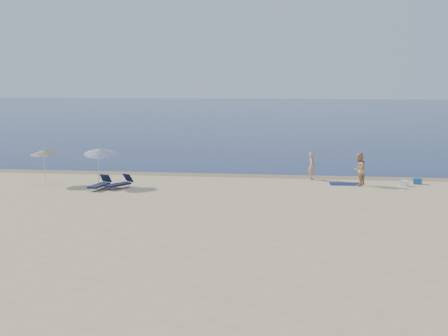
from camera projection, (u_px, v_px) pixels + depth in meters
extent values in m
plane|color=#D3BA8D|center=(276.00, 283.00, 16.95)|extent=(160.00, 160.00, 0.00)
cube|color=#0B1A45|center=(292.00, 111.00, 115.01)|extent=(240.00, 160.00, 0.01)
cube|color=#847254|center=(286.00, 176.00, 35.98)|extent=(240.00, 1.60, 0.00)
imported|color=tan|center=(312.00, 166.00, 34.64)|extent=(0.43, 0.63, 1.71)
imported|color=tan|center=(359.00, 169.00, 32.69)|extent=(1.09, 1.17, 1.92)
cube|color=#0E1848|center=(345.00, 184.00, 33.26)|extent=(1.85, 1.09, 0.03)
cube|color=white|center=(404.00, 183.00, 32.64)|extent=(0.47, 0.44, 0.33)
cube|color=#1C5A98|center=(418.00, 181.00, 33.28)|extent=(0.55, 0.44, 0.35)
cylinder|color=silver|center=(99.00, 170.00, 32.02)|extent=(0.21, 0.40, 2.11)
cone|color=white|center=(100.00, 151.00, 32.23)|extent=(2.43, 2.45, 0.65)
sphere|color=silver|center=(100.00, 148.00, 32.20)|extent=(0.06, 0.06, 0.06)
cylinder|color=silver|center=(45.00, 169.00, 32.92)|extent=(0.07, 0.14, 1.99)
cone|color=beige|center=(45.00, 152.00, 32.86)|extent=(2.03, 2.04, 0.39)
sphere|color=silver|center=(44.00, 149.00, 32.83)|extent=(0.06, 0.06, 0.06)
cube|color=#161D3C|center=(99.00, 185.00, 31.62)|extent=(0.89, 1.64, 0.10)
cube|color=#161D3C|center=(106.00, 178.00, 32.30)|extent=(0.64, 0.49, 0.50)
cylinder|color=#A5A5AD|center=(102.00, 188.00, 31.56)|extent=(0.03, 0.03, 0.23)
cube|color=#131435|center=(118.00, 185.00, 31.88)|extent=(1.31, 1.60, 0.10)
cube|color=#131435|center=(128.00, 178.00, 32.42)|extent=(0.68, 0.62, 0.50)
cylinder|color=#A5A5AD|center=(120.00, 187.00, 31.76)|extent=(0.03, 0.03, 0.23)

